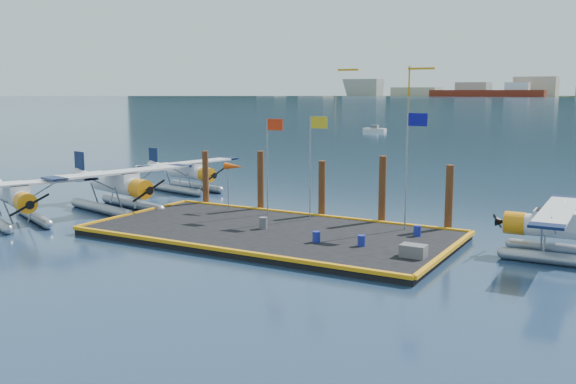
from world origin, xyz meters
name	(u,v)px	position (x,y,z in m)	size (l,w,h in m)	color
ground	(271,237)	(0.00, 0.00, 0.00)	(4000.00, 4000.00, 0.00)	#162544
dock	(271,233)	(0.00, 0.00, 0.20)	(20.00, 10.00, 0.40)	black
dock_bumpers	(271,228)	(0.00, 0.00, 0.49)	(20.25, 10.25, 0.18)	orange
seaplane_a	(15,200)	(-15.37, -4.72, 1.51)	(9.01, 9.46, 3.46)	gray
seaplane_b	(119,188)	(-12.89, 1.57, 1.62)	(9.72, 10.50, 3.73)	gray
seaplane_c	(188,174)	(-14.18, 10.64, 1.43)	(8.54, 9.27, 3.28)	gray
seaplane_d	(566,231)	(14.92, 2.67, 1.44)	(8.43, 9.29, 3.32)	gray
drum_0	(263,223)	(-0.54, 0.09, 0.73)	(0.46, 0.46, 0.65)	#535358
drum_1	(316,237)	(3.57, -1.36, 0.68)	(0.40, 0.40, 0.57)	navy
drum_2	(361,241)	(5.91, -0.97, 0.67)	(0.39, 0.39, 0.55)	navy
drum_4	(417,231)	(7.63, 2.58, 0.69)	(0.40, 0.40, 0.57)	navy
crate	(413,251)	(8.87, -1.76, 0.70)	(1.18, 0.79, 0.59)	#535358
flagpole_red	(270,151)	(-2.29, 3.80, 4.40)	(1.14, 0.08, 6.00)	gray
flagpole_yellow	(313,152)	(0.70, 3.80, 4.51)	(1.14, 0.08, 6.20)	gray
flagpole_blue	(410,154)	(6.70, 3.80, 4.69)	(1.14, 0.08, 6.50)	gray
windsock	(234,167)	(-5.03, 3.80, 3.23)	(1.40, 0.44, 3.12)	gray
piling_0	(206,180)	(-8.50, 5.40, 2.00)	(0.44, 0.44, 4.00)	#442213
piling_1	(261,183)	(-4.00, 5.40, 2.10)	(0.44, 0.44, 4.20)	#442213
piling_2	(322,191)	(0.50, 5.40, 1.90)	(0.44, 0.44, 3.80)	#442213
piling_3	(382,192)	(4.50, 5.40, 2.15)	(0.44, 0.44, 4.30)	#442213
piling_4	(449,200)	(8.50, 5.40, 2.00)	(0.44, 0.44, 4.00)	#442213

